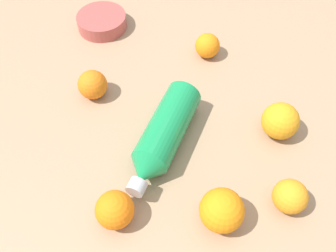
% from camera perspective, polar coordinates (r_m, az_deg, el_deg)
% --- Properties ---
extents(ground_plane, '(2.40, 2.40, 0.00)m').
position_cam_1_polar(ground_plane, '(0.83, 1.02, 1.42)').
color(ground_plane, '#9E7F60').
extents(water_bottle, '(0.22, 0.23, 0.08)m').
position_cam_1_polar(water_bottle, '(0.75, -0.72, -1.40)').
color(water_bottle, '#198C4C').
rests_on(water_bottle, ground_plane).
extents(orange_0, '(0.08, 0.08, 0.08)m').
position_cam_1_polar(orange_0, '(0.67, 8.49, -13.04)').
color(orange_0, orange).
rests_on(orange_0, ground_plane).
extents(orange_1, '(0.08, 0.08, 0.08)m').
position_cam_1_polar(orange_1, '(0.80, 17.32, 0.77)').
color(orange_1, orange).
rests_on(orange_1, ground_plane).
extents(orange_2, '(0.07, 0.07, 0.07)m').
position_cam_1_polar(orange_2, '(0.72, 18.72, -10.49)').
color(orange_2, orange).
rests_on(orange_2, ground_plane).
extents(orange_3, '(0.07, 0.07, 0.07)m').
position_cam_1_polar(orange_3, '(0.86, -11.84, 6.41)').
color(orange_3, orange).
rests_on(orange_3, ground_plane).
extents(orange_4, '(0.07, 0.07, 0.07)m').
position_cam_1_polar(orange_4, '(0.68, -8.42, -12.96)').
color(orange_4, orange).
rests_on(orange_4, ground_plane).
extents(orange_5, '(0.06, 0.06, 0.06)m').
position_cam_1_polar(orange_5, '(0.95, 6.25, 12.50)').
color(orange_5, orange).
rests_on(orange_5, ground_plane).
extents(ceramic_bowl, '(0.14, 0.14, 0.04)m').
position_cam_1_polar(ceramic_bowl, '(1.05, -10.40, 15.93)').
color(ceramic_bowl, '#B24C47').
rests_on(ceramic_bowl, ground_plane).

